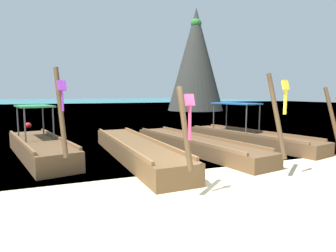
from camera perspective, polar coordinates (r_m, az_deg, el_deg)
name	(u,v)px	position (r m, az deg, el deg)	size (l,w,h in m)	color
ground	(216,183)	(7.15, 9.56, -11.16)	(120.00, 120.00, 0.00)	beige
sea_water	(74,103)	(67.16, -18.39, 4.37)	(120.00, 120.00, 0.00)	teal
longtail_boat_violet_ribbon	(40,147)	(10.53, -24.37, -3.92)	(2.50, 6.00, 2.84)	brown
longtail_boat_pink_ribbon	(135,150)	(9.54, -6.60, -4.80)	(1.50, 7.49, 2.33)	brown
longtail_boat_yellow_ribbon	(194,144)	(10.73, 5.32, -3.72)	(2.36, 7.49, 2.71)	brown
longtail_boat_red_ribbon	(249,137)	(12.56, 16.03, -2.21)	(2.62, 6.83, 2.39)	brown
karst_rock	(197,62)	(37.34, 5.78, 12.72)	(7.11, 7.11, 12.86)	#383833
mooring_buoy_near	(28,126)	(19.57, -26.34, 0.09)	(0.38, 0.38, 0.38)	red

